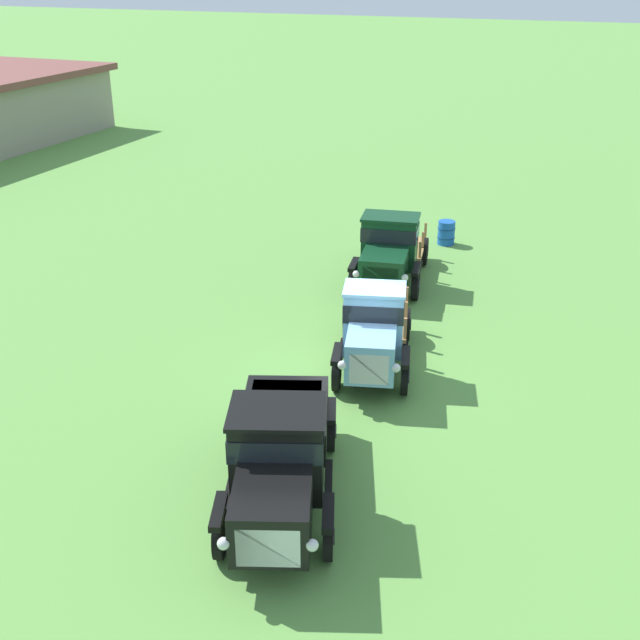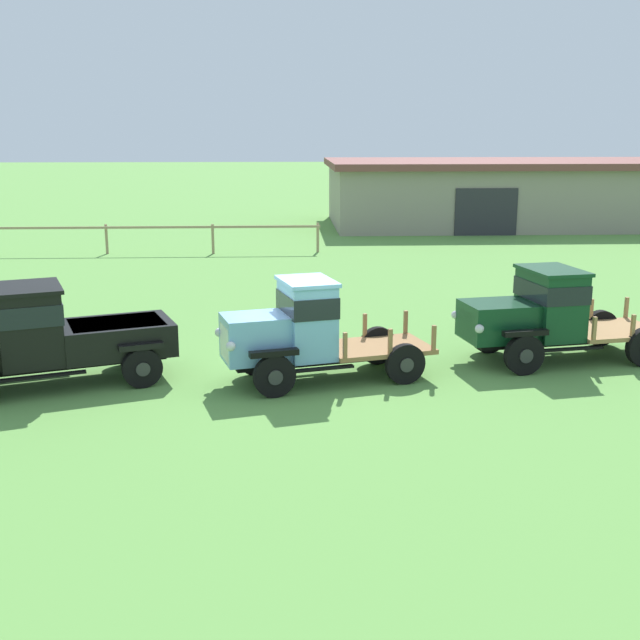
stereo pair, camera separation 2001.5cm
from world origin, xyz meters
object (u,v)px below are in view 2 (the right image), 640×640
farm_shed (521,192)px  vintage_truck_foreground_near (45,335)px  vintage_truck_second_in_line (302,331)px  vintage_truck_midrow_center (543,314)px

farm_shed → vintage_truck_foreground_near: bearing=-122.9°
vintage_truck_foreground_near → vintage_truck_second_in_line: 5.40m
vintage_truck_midrow_center → vintage_truck_foreground_near: bearing=-173.0°
vintage_truck_midrow_center → vintage_truck_second_in_line: bearing=-166.4°
vintage_truck_midrow_center → farm_shed: bearing=74.6°
vintage_truck_foreground_near → vintage_truck_midrow_center: size_ratio=1.06×
vintage_truck_foreground_near → vintage_truck_midrow_center: (11.03, 1.36, 0.02)m
vintage_truck_foreground_near → vintage_truck_midrow_center: bearing=7.0°
vintage_truck_second_in_line → farm_shed: bearing=65.4°
farm_shed → vintage_truck_second_in_line: (-13.20, -28.79, -0.68)m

